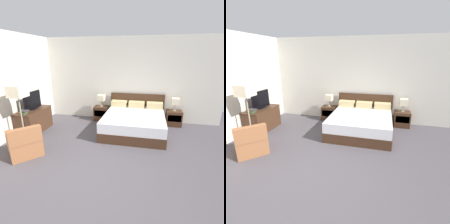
{
  "view_description": "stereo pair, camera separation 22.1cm",
  "coord_description": "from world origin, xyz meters",
  "views": [
    {
      "loc": [
        0.96,
        -2.67,
        2.24
      ],
      "look_at": [
        -0.02,
        1.91,
        0.75
      ],
      "focal_mm": 28.0,
      "sensor_mm": 36.0,
      "label": 1
    },
    {
      "loc": [
        1.17,
        -2.62,
        2.24
      ],
      "look_at": [
        -0.02,
        1.91,
        0.75
      ],
      "focal_mm": 28.0,
      "sensor_mm": 36.0,
      "label": 2
    }
  ],
  "objects": [
    {
      "name": "floor_lamp",
      "position": [
        -2.19,
        0.97,
        1.34
      ],
      "size": [
        0.37,
        0.37,
        1.57
      ],
      "color": "gray",
      "rests_on": "ground"
    },
    {
      "name": "book_red_cover",
      "position": [
        -2.48,
        1.39,
        0.72
      ],
      "size": [
        0.22,
        0.18,
        0.03
      ],
      "primitive_type": "cube",
      "rotation": [
        0.0,
        0.0,
        -0.16
      ],
      "color": "#2D7042",
      "rests_on": "dresser"
    },
    {
      "name": "ground_plane",
      "position": [
        0.0,
        0.0,
        0.0
      ],
      "size": [
        10.4,
        10.4,
        0.0
      ],
      "primitive_type": "plane",
      "color": "#4C474C"
    },
    {
      "name": "tv",
      "position": [
        -2.47,
        1.84,
        0.97
      ],
      "size": [
        0.18,
        0.76,
        0.55
      ],
      "color": "black",
      "rests_on": "dresser"
    },
    {
      "name": "book_small_top",
      "position": [
        -2.46,
        1.39,
        0.78
      ],
      "size": [
        0.26,
        0.21,
        0.03
      ],
      "primitive_type": "cube",
      "rotation": [
        0.0,
        0.0,
        -0.09
      ],
      "color": "#383333",
      "rests_on": "book_blue_cover"
    },
    {
      "name": "dresser",
      "position": [
        -2.47,
        1.8,
        0.36
      ],
      "size": [
        0.57,
        1.17,
        0.7
      ],
      "color": "#422819",
      "rests_on": "ground"
    },
    {
      "name": "bed",
      "position": [
        0.57,
        2.46,
        0.3
      ],
      "size": [
        1.88,
        2.03,
        1.0
      ],
      "color": "#422819",
      "rests_on": "ground"
    },
    {
      "name": "wall_back",
      "position": [
        0.0,
        3.5,
        1.45
      ],
      "size": [
        6.75,
        0.06,
        2.9
      ],
      "primitive_type": "cube",
      "color": "silver",
      "rests_on": "ground"
    },
    {
      "name": "armchair_by_window",
      "position": [
        -1.81,
        0.49,
        0.28
      ],
      "size": [
        0.97,
        0.97,
        0.76
      ],
      "color": "#935B38",
      "rests_on": "ground"
    },
    {
      "name": "book_blue_cover",
      "position": [
        -2.48,
        1.39,
        0.75
      ],
      "size": [
        0.19,
        0.17,
        0.03
      ],
      "primitive_type": "cube",
      "rotation": [
        0.0,
        0.0,
        0.01
      ],
      "color": "gold",
      "rests_on": "book_red_cover"
    },
    {
      "name": "wall_left",
      "position": [
        -2.8,
        1.43,
        1.45
      ],
      "size": [
        0.06,
        5.27,
        2.9
      ],
      "primitive_type": "cube",
      "color": "silver",
      "rests_on": "ground"
    },
    {
      "name": "table_lamp_right",
      "position": [
        1.83,
        3.2,
        0.83
      ],
      "size": [
        0.25,
        0.25,
        0.43
      ],
      "color": "gray",
      "rests_on": "nightstand_right"
    },
    {
      "name": "nightstand_right",
      "position": [
        1.83,
        3.2,
        0.26
      ],
      "size": [
        0.5,
        0.41,
        0.51
      ],
      "color": "#422819",
      "rests_on": "ground"
    },
    {
      "name": "nightstand_left",
      "position": [
        -0.69,
        3.2,
        0.26
      ],
      "size": [
        0.5,
        0.41,
        0.51
      ],
      "color": "#422819",
      "rests_on": "ground"
    },
    {
      "name": "table_lamp_left",
      "position": [
        -0.69,
        3.2,
        0.83
      ],
      "size": [
        0.25,
        0.25,
        0.43
      ],
      "color": "gray",
      "rests_on": "nightstand_left"
    }
  ]
}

